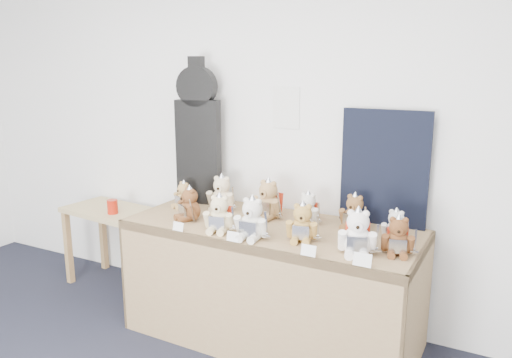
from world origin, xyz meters
The scene contains 22 objects.
room_shell centered at (0.21, 2.49, 1.57)m, with size 6.00×6.00×6.00m.
display_table centered at (0.31, 1.99, 0.65)m, with size 1.99×0.85×0.82m.
side_table centered at (-1.26, 2.20, 0.56)m, with size 0.87×0.54×0.69m.
guitar_case centered at (-0.45, 2.32, 1.37)m, with size 0.35×0.16×1.11m.
navy_board centered at (0.95, 2.43, 1.21)m, with size 0.58×0.02×0.77m, color black.
red_cup centered at (-1.16, 2.11, 0.74)m, with size 0.09×0.09×0.11m, color #AB1B0B.
teddy_front_far_left centered at (-0.26, 1.92, 0.93)m, with size 0.21×0.21×0.26m.
teddy_front_left centered at (0.06, 1.80, 0.93)m, with size 0.23×0.21×0.27m.
teddy_front_centre centered at (0.31, 1.78, 0.94)m, with size 0.24×0.20×0.30m.
teddy_front_right centered at (0.60, 1.88, 0.93)m, with size 0.23×0.20×0.27m.
teddy_front_far_right centered at (0.96, 1.83, 0.94)m, with size 0.25×0.23×0.30m.
teddy_front_end centered at (1.17, 1.93, 0.92)m, with size 0.21×0.19×0.25m.
teddy_back_left centered at (-0.18, 2.22, 0.94)m, with size 0.24×0.21×0.29m.
teddy_back_centre_left centered at (0.20, 2.21, 0.95)m, with size 0.25×0.22×0.31m.
teddy_back_centre_right centered at (0.50, 2.23, 0.92)m, with size 0.20×0.16×0.24m.
teddy_back_right centered at (0.81, 2.26, 0.93)m, with size 0.21×0.19×0.26m.
teddy_back_end centered at (1.10, 2.15, 0.91)m, with size 0.18×0.15×0.22m.
teddy_back_far_left centered at (-0.47, 2.14, 0.91)m, with size 0.18×0.18×0.23m.
entry_card_a centered at (-0.18, 1.68, 0.85)m, with size 0.08×0.00×0.06m, color silver.
entry_card_b centered at (0.23, 1.67, 0.86)m, with size 0.08×0.00×0.06m, color silver.
entry_card_c centered at (0.73, 1.67, 0.86)m, with size 0.09×0.00×0.06m, color silver.
entry_card_d centered at (1.04, 1.66, 0.86)m, with size 0.10×0.00×0.07m, color silver.
Camera 1 is at (1.69, -0.81, 1.88)m, focal length 35.00 mm.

